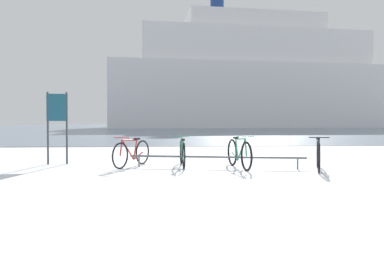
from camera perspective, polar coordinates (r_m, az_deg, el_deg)
ground at (r=60.26m, az=-1.82°, el=0.03°), size 80.00×132.00×0.08m
bike_rack at (r=8.98m, az=3.95°, el=-4.78°), size 4.42×0.81×0.31m
bicycle_0 at (r=9.35m, az=-9.74°, el=-4.01°), size 0.81×1.54×0.79m
bicycle_1 at (r=9.17m, az=-1.57°, el=-4.08°), size 0.46×1.65×0.79m
bicycle_2 at (r=8.98m, az=7.63°, el=-4.11°), size 0.46×1.76×0.83m
bicycle_3 at (r=9.10m, az=19.82°, el=-4.11°), size 0.70×1.61×0.83m
info_sign at (r=10.37m, az=-21.04°, el=1.95°), size 0.55×0.13×2.00m
ferry_ship at (r=63.76m, az=10.59°, el=7.44°), size 52.87×18.07×24.26m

